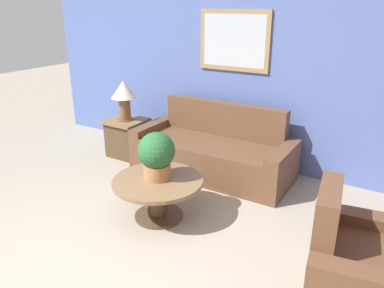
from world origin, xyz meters
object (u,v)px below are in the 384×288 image
(side_table, at_px, (127,137))
(coffee_table, at_px, (158,190))
(armchair, at_px, (370,271))
(potted_plant_on_table, at_px, (157,155))
(couch_main, at_px, (213,152))
(table_lamp, at_px, (124,94))

(side_table, bearing_deg, coffee_table, -39.05)
(armchair, height_order, coffee_table, armchair)
(potted_plant_on_table, bearing_deg, side_table, 141.18)
(couch_main, height_order, armchair, same)
(couch_main, height_order, potted_plant_on_table, potted_plant_on_table)
(couch_main, bearing_deg, table_lamp, -175.28)
(coffee_table, relative_size, potted_plant_on_table, 1.89)
(coffee_table, height_order, table_lamp, table_lamp)
(table_lamp, bearing_deg, side_table, -90.00)
(table_lamp, bearing_deg, potted_plant_on_table, -38.82)
(coffee_table, distance_m, potted_plant_on_table, 0.40)
(coffee_table, distance_m, side_table, 1.92)
(couch_main, distance_m, coffee_table, 1.33)
(armchair, xyz_separation_m, table_lamp, (-3.62, 1.38, 0.67))
(side_table, relative_size, potted_plant_on_table, 1.10)
(armchair, height_order, potted_plant_on_table, potted_plant_on_table)
(couch_main, relative_size, coffee_table, 2.24)
(side_table, height_order, table_lamp, table_lamp)
(coffee_table, height_order, potted_plant_on_table, potted_plant_on_table)
(couch_main, distance_m, armchair, 2.65)
(potted_plant_on_table, bearing_deg, coffee_table, -49.71)
(coffee_table, xyz_separation_m, table_lamp, (-1.49, 1.21, 0.63))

